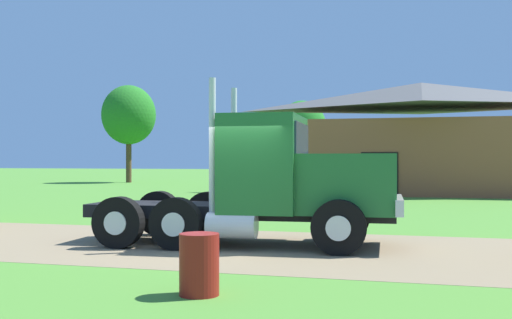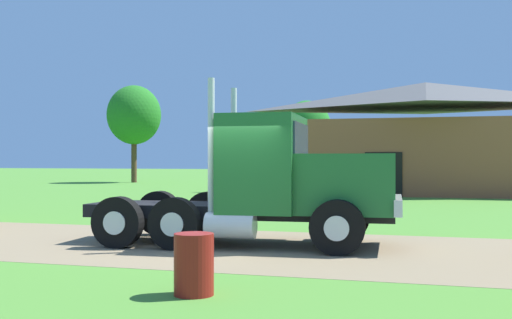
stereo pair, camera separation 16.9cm
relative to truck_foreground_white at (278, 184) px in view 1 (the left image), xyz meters
The scene contains 7 objects.
ground_plane 1.67m from the truck_foreground_white, 150.63° to the right, with size 200.00×200.00×0.00m, color #4C882F.
dirt_track 1.67m from the truck_foreground_white, 150.63° to the right, with size 120.00×5.85×0.01m, color #867355.
truck_foreground_white is the anchor object (origin of this frame).
steel_barrel 5.11m from the truck_foreground_white, 88.84° to the right, with size 0.54×0.54×0.84m, color maroon.
shed_building 21.27m from the truck_foreground_white, 82.40° to the left, with size 14.21×6.64×5.93m.
tree_left 37.87m from the truck_foreground_white, 121.94° to the left, with size 4.31×4.31×7.80m.
tree_mid 30.50m from the truck_foreground_white, 100.20° to the left, with size 3.36×3.36×6.00m.
Camera 1 is at (3.97, -12.33, 1.83)m, focal length 43.24 mm.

